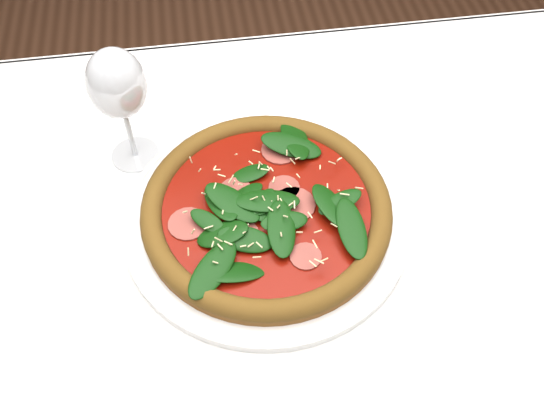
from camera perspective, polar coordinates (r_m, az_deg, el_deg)
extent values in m
cube|color=silver|center=(0.79, 0.87, -3.76)|extent=(1.20, 0.80, 0.04)
cylinder|color=#49311D|center=(1.42, 20.34, 2.13)|extent=(0.06, 0.06, 0.71)
cube|color=silver|center=(1.12, -2.51, 10.77)|extent=(1.20, 0.01, 0.22)
cylinder|color=silver|center=(0.78, -0.52, -1.21)|extent=(0.37, 0.37, 0.01)
torus|color=silver|center=(0.77, -0.52, -1.03)|extent=(0.37, 0.37, 0.01)
cylinder|color=brown|center=(0.77, -0.53, -0.71)|extent=(0.42, 0.42, 0.01)
torus|color=#A36F25|center=(0.76, -0.53, -0.33)|extent=(0.42, 0.42, 0.03)
cylinder|color=#820904|center=(0.76, -0.53, -0.33)|extent=(0.35, 0.35, 0.00)
cylinder|color=#A34941|center=(0.76, -0.53, -0.14)|extent=(0.31, 0.31, 0.00)
ellipsoid|color=#0E3A0A|center=(0.75, -0.54, 0.35)|extent=(0.33, 0.33, 0.03)
cylinder|color=beige|center=(0.75, -0.54, 0.64)|extent=(0.31, 0.31, 0.00)
cylinder|color=silver|center=(0.87, -12.72, 4.55)|extent=(0.07, 0.07, 0.00)
cylinder|color=silver|center=(0.84, -13.28, 6.65)|extent=(0.01, 0.01, 0.09)
ellipsoid|color=silver|center=(0.78, -14.42, 10.92)|extent=(0.07, 0.07, 0.10)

